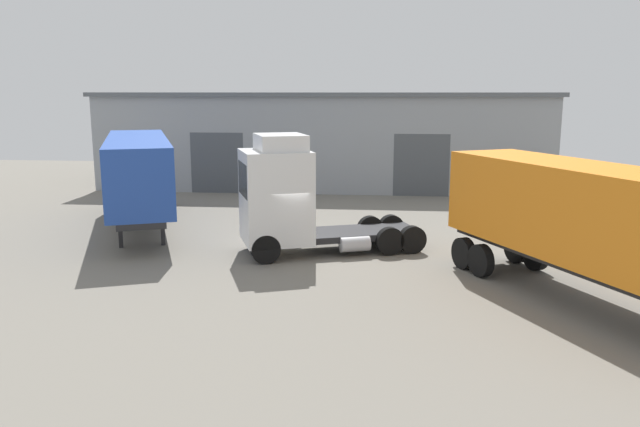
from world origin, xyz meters
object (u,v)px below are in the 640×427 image
at_px(tractor_unit_white, 289,199).
at_px(container_trailer_black, 589,218).
at_px(container_trailer_teal, 138,171).
at_px(gravel_pile, 549,217).

relative_size(tractor_unit_white, container_trailer_black, 0.68).
distance_m(tractor_unit_white, container_trailer_black, 10.32).
distance_m(tractor_unit_white, container_trailer_teal, 8.21).
bearing_deg(tractor_unit_white, gravel_pile, -173.37).
height_order(container_trailer_black, gravel_pile, container_trailer_black).
xyz_separation_m(tractor_unit_white, gravel_pile, (10.82, 5.57, -1.58)).
bearing_deg(container_trailer_black, tractor_unit_white, -143.90).
bearing_deg(container_trailer_teal, container_trailer_black, 40.35).
bearing_deg(tractor_unit_white, container_trailer_teal, -48.34).
relative_size(container_trailer_black, gravel_pile, 2.39).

